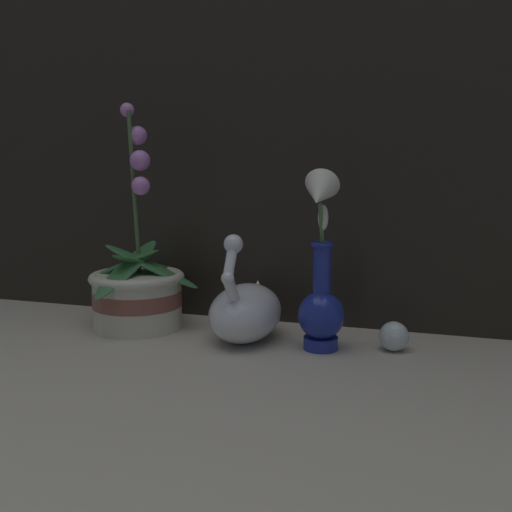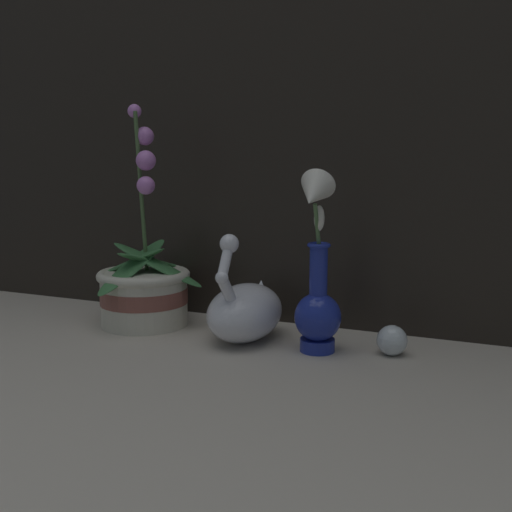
# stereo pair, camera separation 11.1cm
# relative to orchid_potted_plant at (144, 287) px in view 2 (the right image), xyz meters

# --- Properties ---
(ground_plane) EXTENTS (2.80, 2.80, 0.00)m
(ground_plane) POSITION_rel_orchid_potted_plant_xyz_m (0.22, -0.13, -0.08)
(ground_plane) COLOR #BCB2A3
(window_backdrop) EXTENTS (2.80, 0.03, 1.20)m
(window_backdrop) POSITION_rel_orchid_potted_plant_xyz_m (0.22, 0.14, 0.52)
(window_backdrop) COLOR black
(window_backdrop) RESTS_ON ground_plane
(orchid_potted_plant) EXTENTS (0.24, 0.27, 0.44)m
(orchid_potted_plant) POSITION_rel_orchid_potted_plant_xyz_m (0.00, 0.00, 0.00)
(orchid_potted_plant) COLOR beige
(orchid_potted_plant) RESTS_ON ground_plane
(swan_figurine) EXTENTS (0.13, 0.22, 0.21)m
(swan_figurine) POSITION_rel_orchid_potted_plant_xyz_m (0.23, -0.02, -0.02)
(swan_figurine) COLOR white
(swan_figurine) RESTS_ON ground_plane
(blue_vase) EXTENTS (0.08, 0.12, 0.32)m
(blue_vase) POSITION_rel_orchid_potted_plant_xyz_m (0.38, -0.04, 0.04)
(blue_vase) COLOR navy
(blue_vase) RESTS_ON ground_plane
(glass_sphere) EXTENTS (0.05, 0.05, 0.05)m
(glass_sphere) POSITION_rel_orchid_potted_plant_xyz_m (0.51, -0.00, -0.05)
(glass_sphere) COLOR silver
(glass_sphere) RESTS_ON ground_plane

